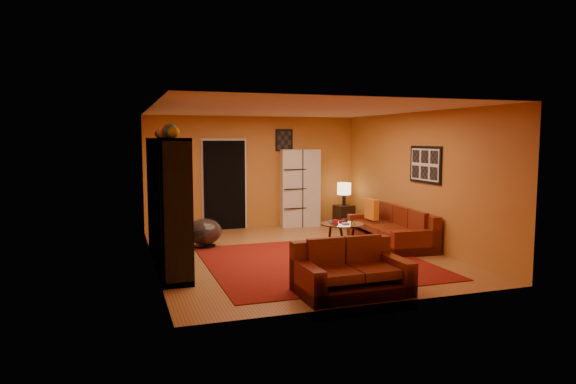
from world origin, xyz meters
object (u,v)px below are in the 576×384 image
object	(u,v)px
storage_cabinet	(300,188)
coffee_table	(342,226)
entertainment_unit	(167,202)
loveseat	(349,272)
tv	(170,204)
bowl_chair	(204,232)
table_lamp	(344,189)
side_table	(344,216)
sofa	(394,230)

from	to	relation	value
storage_cabinet	coffee_table	bearing A→B (deg)	-83.49
entertainment_unit	loveseat	size ratio (longest dim) A/B	2.00
tv	bowl_chair	distance (m)	1.55
table_lamp	side_table	bearing A→B (deg)	0.00
tv	entertainment_unit	bearing A→B (deg)	64.03
tv	side_table	size ratio (longest dim) A/B	2.04
loveseat	sofa	bearing A→B (deg)	-41.12
entertainment_unit	sofa	size ratio (longest dim) A/B	1.29
tv	coffee_table	bearing A→B (deg)	-81.67
sofa	storage_cabinet	world-z (taller)	storage_cabinet
storage_cabinet	table_lamp	xyz separation A→B (m)	(1.00, -0.34, -0.03)
coffee_table	sofa	bearing A→B (deg)	-13.56
table_lamp	sofa	bearing A→B (deg)	-88.58
tv	loveseat	distance (m)	3.29
coffee_table	loveseat	bearing A→B (deg)	-112.60
sofa	loveseat	bearing A→B (deg)	-126.36
tv	bowl_chair	size ratio (longest dim) A/B	1.51
coffee_table	storage_cabinet	bearing A→B (deg)	90.79
entertainment_unit	coffee_table	distance (m)	3.49
loveseat	side_table	size ratio (longest dim) A/B	2.99
bowl_chair	table_lamp	distance (m)	3.84
tv	bowl_chair	xyz separation A→B (m)	(0.75, 1.16, -0.72)
sofa	bowl_chair	bearing A→B (deg)	169.55
sofa	loveseat	size ratio (longest dim) A/B	1.55
side_table	bowl_chair	bearing A→B (deg)	-159.62
tv	side_table	xyz separation A→B (m)	(4.31, 2.48, -0.76)
bowl_chair	entertainment_unit	bearing A→B (deg)	-125.06
entertainment_unit	side_table	bearing A→B (deg)	29.42
storage_cabinet	bowl_chair	size ratio (longest dim) A/B	2.71
tv	table_lamp	distance (m)	4.97
storage_cabinet	side_table	bearing A→B (deg)	-13.15
bowl_chair	tv	bearing A→B (deg)	-122.78
tv	bowl_chair	bearing A→B (deg)	-32.78
coffee_table	table_lamp	size ratio (longest dim) A/B	1.56
table_lamp	bowl_chair	bearing A→B (deg)	-159.62
coffee_table	bowl_chair	bearing A→B (deg)	165.50
loveseat	entertainment_unit	bearing A→B (deg)	41.21
tv	storage_cabinet	size ratio (longest dim) A/B	0.56
sofa	storage_cabinet	xyz separation A→B (m)	(-1.06, 2.58, 0.63)
tv	sofa	xyz separation A→B (m)	(4.36, 0.24, -0.73)
side_table	table_lamp	xyz separation A→B (m)	(0.00, 0.00, 0.64)
entertainment_unit	table_lamp	world-z (taller)	entertainment_unit
side_table	table_lamp	bearing A→B (deg)	0.00
storage_cabinet	sofa	bearing A→B (deg)	-62.05
entertainment_unit	side_table	world-z (taller)	entertainment_unit
entertainment_unit	bowl_chair	bearing A→B (deg)	54.94
loveseat	bowl_chair	size ratio (longest dim) A/B	2.21
side_table	tv	bearing A→B (deg)	-150.05
sofa	table_lamp	xyz separation A→B (m)	(-0.06, 2.24, 0.60)
sofa	storage_cabinet	size ratio (longest dim) A/B	1.27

